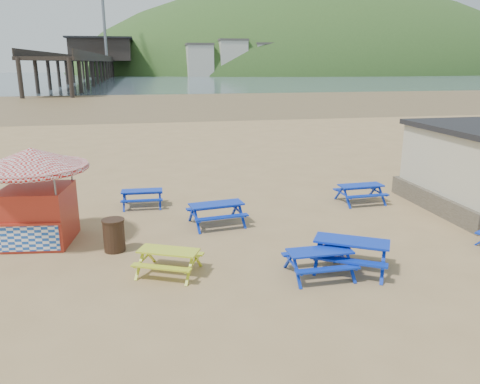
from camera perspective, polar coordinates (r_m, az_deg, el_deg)
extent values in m
plane|color=tan|center=(15.37, 2.31, -5.00)|extent=(400.00, 400.00, 0.00)
plane|color=brown|center=(69.26, -8.87, 10.88)|extent=(400.00, 400.00, 0.00)
plane|color=#4A5D6A|center=(184.08, -10.86, 13.58)|extent=(400.00, 400.00, 0.00)
cube|color=#0E25B2|center=(18.34, -11.87, 0.15)|extent=(1.57, 0.67, 0.04)
cube|color=#0E25B2|center=(18.90, -11.78, -0.14)|extent=(1.56, 0.28, 0.04)
cube|color=#0E25B2|center=(17.91, -11.89, -1.03)|extent=(1.56, 0.28, 0.04)
cube|color=#0E25B2|center=(15.91, -2.89, -1.49)|extent=(1.90, 0.95, 0.05)
cube|color=#0E25B2|center=(16.55, -3.48, -1.85)|extent=(1.84, 0.50, 0.05)
cube|color=#0E25B2|center=(15.44, -2.22, -3.11)|extent=(1.84, 0.50, 0.05)
cube|color=#0E25B2|center=(19.05, 14.53, 0.79)|extent=(1.76, 0.74, 0.05)
cube|color=#0E25B2|center=(19.61, 13.69, 0.44)|extent=(1.74, 0.31, 0.05)
cube|color=#0E25B2|center=(18.63, 15.30, -0.46)|extent=(1.74, 0.31, 0.05)
cube|color=#0E25B2|center=(12.87, 13.47, -5.85)|extent=(2.06, 1.64, 0.05)
cube|color=#0E25B2|center=(13.58, 13.67, -6.08)|extent=(1.82, 1.22, 0.05)
cube|color=#0E25B2|center=(12.39, 13.08, -8.20)|extent=(1.82, 1.22, 0.05)
cube|color=#0E25B2|center=(12.35, 9.70, -7.12)|extent=(1.68, 0.67, 0.05)
cube|color=#0E25B2|center=(12.93, 8.74, -7.27)|extent=(1.67, 0.25, 0.05)
cube|color=#0E25B2|center=(11.98, 10.64, -9.25)|extent=(1.67, 0.25, 0.05)
cube|color=#D0CF18|center=(12.45, -8.73, -7.08)|extent=(1.69, 1.22, 0.04)
cube|color=#D0CF18|center=(12.99, -7.82, -7.23)|extent=(1.52, 0.86, 0.04)
cube|color=#D0CF18|center=(12.10, -9.60, -9.07)|extent=(1.52, 0.86, 0.04)
cube|color=#A5291B|center=(15.62, -23.38, -2.60)|extent=(2.14, 2.14, 1.74)
cube|color=#A5291B|center=(14.71, -24.61, -3.64)|extent=(1.91, 0.33, 0.07)
cube|color=#194CB2|center=(14.87, -24.39, -5.19)|extent=(1.73, 0.26, 0.78)
cone|color=silver|center=(15.20, -24.09, 3.82)|extent=(3.70, 3.70, 0.61)
cylinder|color=silver|center=(15.26, -23.97, 2.70)|extent=(3.60, 3.60, 0.16)
cylinder|color=#332316|center=(14.28, -15.10, -5.16)|extent=(0.62, 0.62, 0.94)
cylinder|color=#332316|center=(14.12, -15.24, -3.33)|extent=(0.67, 0.67, 0.04)
cube|color=black|center=(189.52, -16.62, 15.09)|extent=(9.00, 220.00, 0.60)
cube|color=black|center=(200.54, -16.46, 16.23)|extent=(22.00, 30.00, 8.00)
cube|color=black|center=(200.69, -16.56, 17.46)|extent=(24.00, 32.00, 0.60)
cylinder|color=slate|center=(178.93, -16.26, 19.62)|extent=(1.00, 1.00, 28.00)
ellipsoid|color=#2D4C1E|center=(261.72, 9.51, 11.94)|extent=(264.00, 144.00, 108.00)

